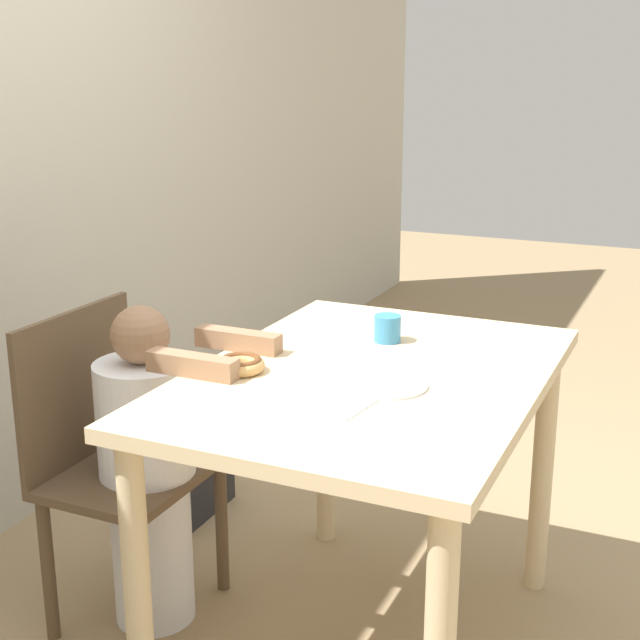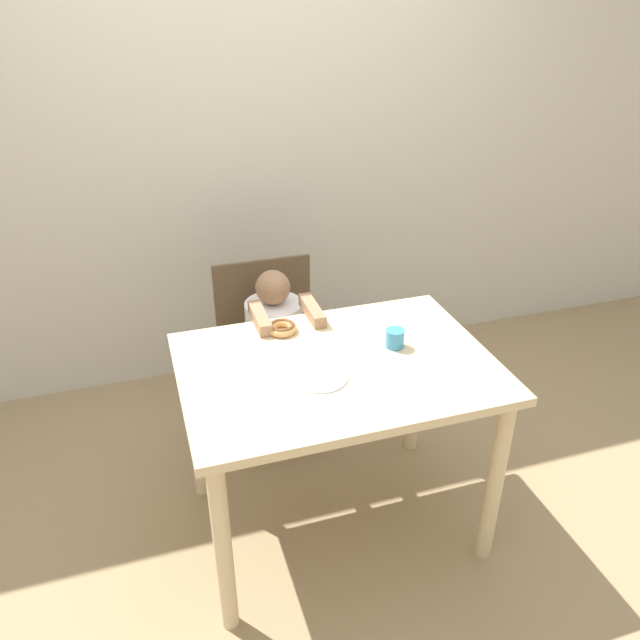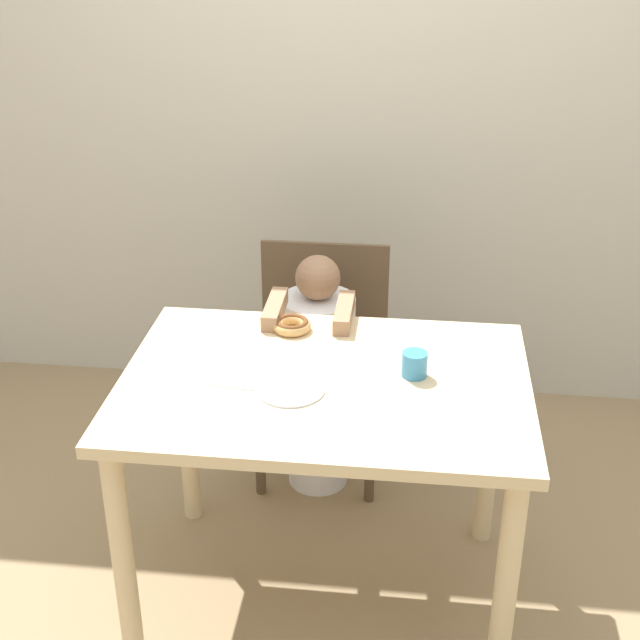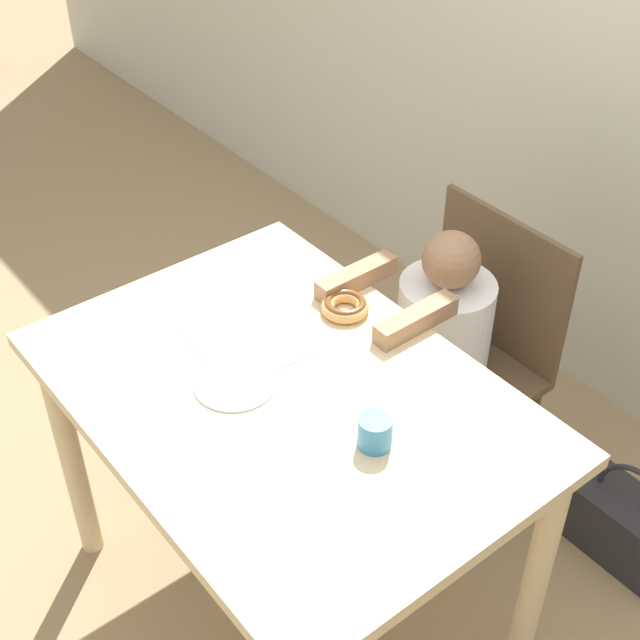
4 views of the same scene
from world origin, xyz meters
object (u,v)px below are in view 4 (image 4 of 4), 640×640
object	(u,v)px
donut	(345,306)
handbag	(629,528)
cup	(375,432)
child_figure	(438,371)
chair	(466,352)

from	to	relation	value
donut	handbag	size ratio (longest dim) A/B	0.35
cup	donut	bearing A→B (deg)	148.11
donut	handbag	world-z (taller)	donut
child_figure	donut	xyz separation A→B (m)	(-0.04, -0.31, 0.35)
handbag	chair	bearing A→B (deg)	-166.62
donut	handbag	bearing A→B (deg)	43.01
donut	chair	bearing A→B (deg)	84.31
chair	cup	size ratio (longest dim) A/B	12.06
donut	cup	world-z (taller)	cup
chair	handbag	xyz separation A→B (m)	(0.55, 0.13, -0.35)
donut	handbag	distance (m)	1.06
child_figure	donut	size ratio (longest dim) A/B	7.68
cup	chair	bearing A→B (deg)	116.91
chair	child_figure	world-z (taller)	child_figure
chair	child_figure	distance (m)	0.11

